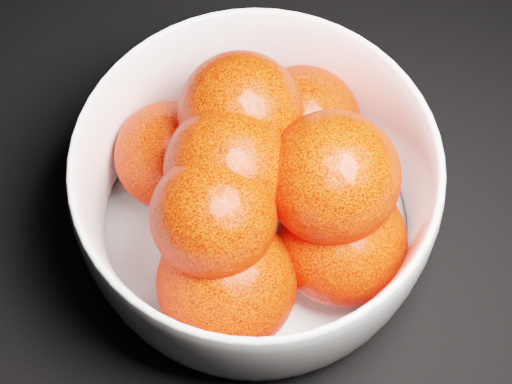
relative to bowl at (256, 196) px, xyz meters
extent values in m
cylinder|color=white|center=(0.00, 0.00, -0.06)|extent=(0.24, 0.24, 0.01)
sphere|color=#F52006|center=(0.05, 0.05, 0.00)|extent=(0.09, 0.09, 0.09)
sphere|color=#F52006|center=(-0.05, 0.05, 0.00)|extent=(0.08, 0.08, 0.08)
sphere|color=#F52006|center=(-0.04, -0.06, 0.00)|extent=(0.10, 0.10, 0.10)
sphere|color=#F52006|center=(0.05, -0.05, 0.00)|extent=(0.09, 0.09, 0.09)
sphere|color=#F52006|center=(0.00, 0.04, 0.05)|extent=(0.09, 0.09, 0.09)
sphere|color=#F52006|center=(-0.04, -0.03, 0.05)|extent=(0.08, 0.08, 0.08)
sphere|color=#F52006|center=(0.05, -0.02, 0.05)|extent=(0.09, 0.09, 0.09)
sphere|color=#F52006|center=(-0.02, 0.00, 0.05)|extent=(0.09, 0.09, 0.09)
camera|label=1|loc=(-0.06, -0.21, 0.46)|focal=50.00mm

